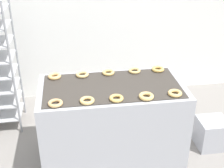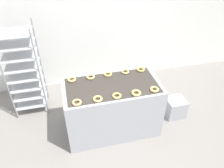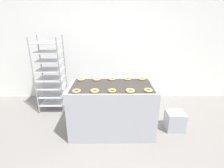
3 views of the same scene
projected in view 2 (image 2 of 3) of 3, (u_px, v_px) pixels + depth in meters
ground_plane at (122, 158)px, 3.19m from camera, size 14.00×14.00×0.00m
wall_back at (93, 16)px, 4.03m from camera, size 8.00×0.05×2.80m
fryer_machine at (112, 108)px, 3.42m from camera, size 1.43×0.75×0.88m
baking_rack_cart at (24, 70)px, 3.60m from camera, size 0.55×0.47×1.60m
glaze_bin at (175, 107)px, 3.82m from camera, size 0.32×0.30×0.34m
donut_near_leftmost at (77, 102)px, 2.83m from camera, size 0.13×0.13×0.03m
donut_near_left at (98, 99)px, 2.88m from camera, size 0.13×0.13×0.03m
donut_near_center at (117, 96)px, 2.93m from camera, size 0.13×0.13×0.03m
donut_near_right at (136, 93)px, 2.98m from camera, size 0.14×0.14×0.04m
donut_near_rightmost at (154, 89)px, 3.05m from camera, size 0.13×0.13×0.03m
donut_far_leftmost at (72, 79)px, 3.24m from camera, size 0.13×0.13×0.04m
donut_far_left at (90, 77)px, 3.30m from camera, size 0.13×0.13×0.03m
donut_far_center at (108, 74)px, 3.36m from camera, size 0.13×0.13×0.03m
donut_far_right at (125, 72)px, 3.42m from camera, size 0.13×0.13×0.03m
donut_far_rightmost at (141, 69)px, 3.47m from camera, size 0.13×0.13×0.03m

